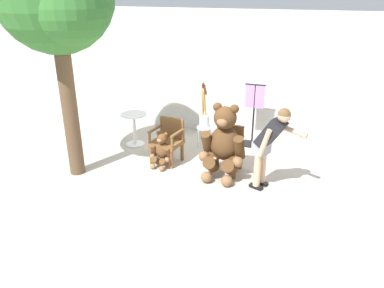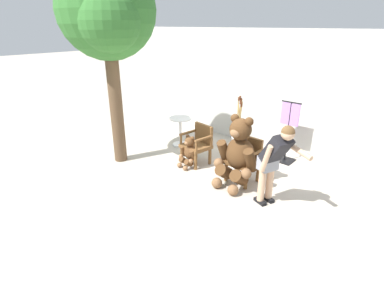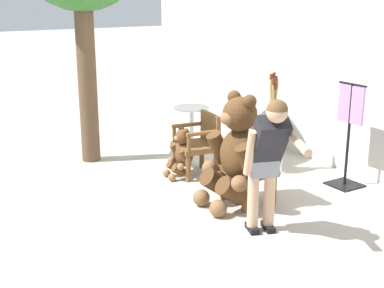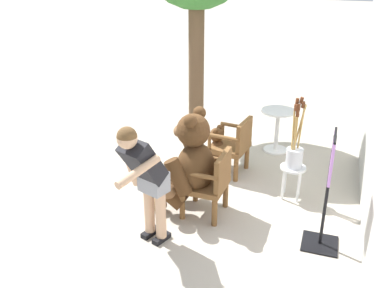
% 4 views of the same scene
% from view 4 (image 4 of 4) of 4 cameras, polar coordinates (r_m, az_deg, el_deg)
% --- Properties ---
extents(ground_plane, '(60.00, 60.00, 0.00)m').
position_cam_4_polar(ground_plane, '(6.18, -0.41, -5.51)').
color(ground_plane, '#B2A899').
extents(wooden_chair_left, '(0.62, 0.59, 0.86)m').
position_cam_4_polar(wooden_chair_left, '(6.36, 5.48, -0.07)').
color(wooden_chair_left, brown).
rests_on(wooden_chair_left, ground).
extents(wooden_chair_right, '(0.58, 0.54, 0.86)m').
position_cam_4_polar(wooden_chair_right, '(5.32, 2.34, -5.01)').
color(wooden_chair_right, brown).
rests_on(wooden_chair_right, ground).
extents(teddy_bear_large, '(0.82, 0.78, 1.37)m').
position_cam_4_polar(teddy_bear_large, '(5.29, -0.25, -2.58)').
color(teddy_bear_large, '#4C3019').
rests_on(teddy_bear_large, ground).
extents(teddy_bear_small, '(0.43, 0.43, 0.71)m').
position_cam_4_polar(teddy_bear_small, '(6.48, 3.08, -0.62)').
color(teddy_bear_small, brown).
rests_on(teddy_bear_small, ground).
extents(person_visitor, '(0.88, 0.49, 1.50)m').
position_cam_4_polar(person_visitor, '(4.59, -6.33, -3.95)').
color(person_visitor, black).
rests_on(person_visitor, ground).
extents(white_stool, '(0.34, 0.34, 0.46)m').
position_cam_4_polar(white_stool, '(5.88, 13.25, -3.88)').
color(white_stool, silver).
rests_on(white_stool, ground).
extents(brush_bucket, '(0.22, 0.22, 0.95)m').
position_cam_4_polar(brush_bucket, '(5.74, 13.54, -0.98)').
color(brush_bucket, silver).
rests_on(brush_bucket, white_stool).
extents(round_side_table, '(0.56, 0.56, 0.72)m').
position_cam_4_polar(round_side_table, '(7.21, 11.31, 2.38)').
color(round_side_table, white).
rests_on(round_side_table, ground).
extents(clothing_display_stand, '(0.44, 0.40, 1.36)m').
position_cam_4_polar(clothing_display_stand, '(4.85, 17.62, -5.79)').
color(clothing_display_stand, black).
rests_on(clothing_display_stand, ground).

